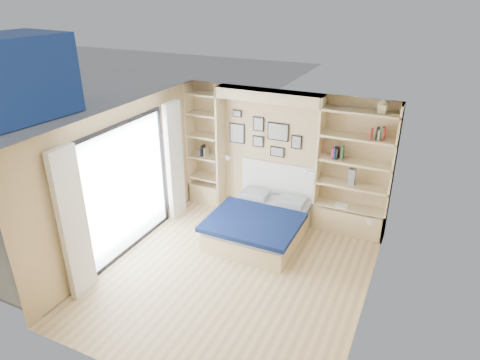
% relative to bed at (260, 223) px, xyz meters
% --- Properties ---
extents(ground, '(4.50, 4.50, 0.00)m').
position_rel_bed_xyz_m(ground, '(0.08, -1.26, -0.26)').
color(ground, tan).
rests_on(ground, ground).
extents(room_shell, '(4.50, 4.50, 4.50)m').
position_rel_bed_xyz_m(room_shell, '(-0.30, 0.26, 0.81)').
color(room_shell, tan).
rests_on(room_shell, ground).
extents(bed, '(1.59, 1.96, 1.07)m').
position_rel_bed_xyz_m(bed, '(0.00, 0.00, 0.00)').
color(bed, beige).
rests_on(bed, ground).
extents(photo_gallery, '(1.48, 0.02, 0.82)m').
position_rel_bed_xyz_m(photo_gallery, '(-0.37, 0.96, 1.34)').
color(photo_gallery, black).
rests_on(photo_gallery, ground).
extents(reading_lamps, '(1.92, 0.12, 0.15)m').
position_rel_bed_xyz_m(reading_lamps, '(-0.22, 0.74, 0.84)').
color(reading_lamps, silver).
rests_on(reading_lamps, ground).
extents(shelf_decor, '(3.50, 0.23, 2.03)m').
position_rel_bed_xyz_m(shelf_decor, '(1.16, 0.80, 1.42)').
color(shelf_decor, '#B42D40').
rests_on(shelf_decor, ground).
extents(deck, '(3.20, 4.00, 0.05)m').
position_rel_bed_xyz_m(deck, '(-3.52, -1.26, -0.26)').
color(deck, '#675D4C').
rests_on(deck, ground).
extents(deck_chair, '(0.71, 0.91, 0.81)m').
position_rel_bed_xyz_m(deck_chair, '(-2.65, -1.39, 0.12)').
color(deck_chair, tan).
rests_on(deck_chair, ground).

